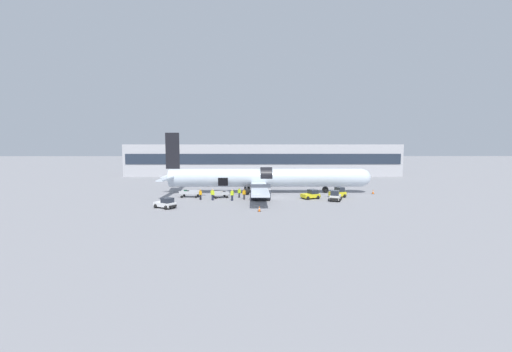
% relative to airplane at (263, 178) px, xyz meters
% --- Properties ---
extents(ground_plane, '(500.00, 500.00, 0.00)m').
position_rel_airplane_xyz_m(ground_plane, '(1.16, -5.71, -2.60)').
color(ground_plane, gray).
extents(terminal_strip, '(77.79, 11.33, 8.94)m').
position_rel_airplane_xyz_m(terminal_strip, '(1.16, 36.78, 1.87)').
color(terminal_strip, '#B2B2B7').
rests_on(terminal_strip, ground_plane).
extents(airplane, '(37.59, 31.24, 10.65)m').
position_rel_airplane_xyz_m(airplane, '(0.00, 0.00, 0.00)').
color(airplane, silver).
rests_on(airplane, ground_plane).
extents(baggage_tug_lead, '(3.29, 2.78, 1.42)m').
position_rel_airplane_xyz_m(baggage_tug_lead, '(-13.48, -14.12, -1.98)').
color(baggage_tug_lead, white).
rests_on(baggage_tug_lead, ground_plane).
extents(baggage_tug_mid, '(2.89, 2.59, 1.65)m').
position_rel_airplane_xyz_m(baggage_tug_mid, '(12.03, -5.17, -1.90)').
color(baggage_tug_mid, yellow).
rests_on(baggage_tug_mid, ground_plane).
extents(baggage_tug_rear, '(3.19, 2.71, 1.44)m').
position_rel_airplane_xyz_m(baggage_tug_rear, '(7.37, -6.51, -1.97)').
color(baggage_tug_rear, yellow).
rests_on(baggage_tug_rear, ground_plane).
extents(baggage_tug_spare, '(2.42, 2.89, 1.65)m').
position_rel_airplane_xyz_m(baggage_tug_spare, '(10.61, -8.75, -1.91)').
color(baggage_tug_spare, silver).
rests_on(baggage_tug_spare, ground_plane).
extents(baggage_cart_loading, '(3.62, 2.58, 1.10)m').
position_rel_airplane_xyz_m(baggage_cart_loading, '(-7.04, -5.39, -2.06)').
color(baggage_cart_loading, '#B7BABF').
rests_on(baggage_cart_loading, ground_plane).
extents(baggage_cart_queued, '(4.23, 2.02, 1.24)m').
position_rel_airplane_xyz_m(baggage_cart_queued, '(-12.06, -4.86, -2.02)').
color(baggage_cart_queued, '#B7BABF').
rests_on(baggage_cart_queued, ground_plane).
extents(ground_crew_loader_a, '(0.57, 0.50, 1.66)m').
position_rel_airplane_xyz_m(ground_crew_loader_a, '(-3.19, -7.17, -1.72)').
color(ground_crew_loader_a, '#2D2D33').
rests_on(ground_crew_loader_a, ground_plane).
extents(ground_crew_loader_b, '(0.54, 0.46, 1.58)m').
position_rel_airplane_xyz_m(ground_crew_loader_b, '(-4.02, -5.44, -1.77)').
color(ground_crew_loader_b, '#2D2D33').
rests_on(ground_crew_loader_b, ground_plane).
extents(ground_crew_driver, '(0.54, 0.52, 1.66)m').
position_rel_airplane_xyz_m(ground_crew_driver, '(-9.94, -7.44, -1.72)').
color(ground_crew_driver, black).
rests_on(ground_crew_driver, ground_plane).
extents(ground_crew_supervisor, '(0.62, 0.47, 1.78)m').
position_rel_airplane_xyz_m(ground_crew_supervisor, '(-8.01, -7.86, -1.66)').
color(ground_crew_supervisor, '#1E2338').
rests_on(ground_crew_supervisor, ground_plane).
extents(ground_crew_helper, '(0.55, 0.55, 1.74)m').
position_rel_airplane_xyz_m(ground_crew_helper, '(-4.99, -8.23, -1.68)').
color(ground_crew_helper, '#1E2338').
rests_on(ground_crew_helper, ground_plane).
extents(safety_cone_nose, '(0.49, 0.49, 0.79)m').
position_rel_airplane_xyz_m(safety_cone_nose, '(19.16, -1.54, -2.23)').
color(safety_cone_nose, black).
rests_on(safety_cone_nose, ground_plane).
extents(safety_cone_engine_left, '(0.43, 0.43, 0.73)m').
position_rel_airplane_xyz_m(safety_cone_engine_left, '(-1.01, -16.43, -2.25)').
color(safety_cone_engine_left, black).
rests_on(safety_cone_engine_left, ground_plane).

